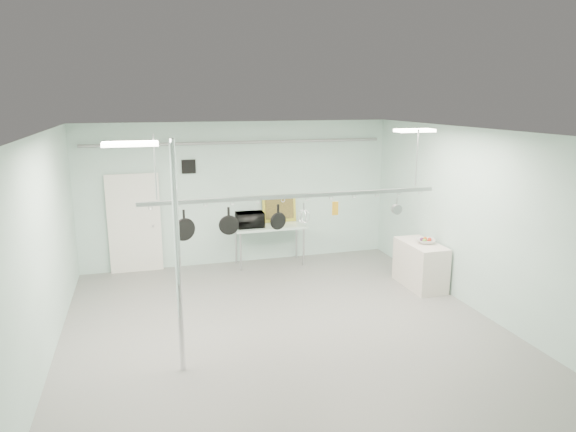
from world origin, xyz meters
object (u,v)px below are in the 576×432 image
object	(u,v)px
skillet_left	(184,225)
skillet_mid	(229,221)
skillet_right	(278,217)
side_cabinet	(420,265)
coffee_canister	(277,221)
pot_rack	(295,194)
prep_table	(269,229)
chrome_pole	(178,260)
fruit_bowl	(426,241)
microwave	(250,220)

from	to	relation	value
skillet_left	skillet_mid	distance (m)	0.67
skillet_right	skillet_left	bearing A→B (deg)	163.63
side_cabinet	coffee_canister	world-z (taller)	coffee_canister
skillet_mid	skillet_right	size ratio (longest dim) A/B	1.07
pot_rack	prep_table	bearing A→B (deg)	83.09
chrome_pole	pot_rack	xyz separation A→B (m)	(1.90, 0.90, 0.63)
side_cabinet	coffee_canister	size ratio (longest dim) A/B	5.86
skillet_left	skillet_right	distance (m)	1.45
fruit_bowl	skillet_left	world-z (taller)	skillet_left
coffee_canister	skillet_right	bearing A→B (deg)	-104.48
chrome_pole	microwave	world-z (taller)	chrome_pole
chrome_pole	skillet_left	bearing A→B (deg)	79.15
chrome_pole	microwave	xyz separation A→B (m)	(1.85, 4.19, -0.53)
prep_table	fruit_bowl	xyz separation A→B (m)	(2.62, -2.24, 0.11)
chrome_pole	prep_table	size ratio (longest dim) A/B	2.00
coffee_canister	pot_rack	bearing A→B (deg)	-99.86
coffee_canister	skillet_left	size ratio (longest dim) A/B	0.45
microwave	fruit_bowl	size ratio (longest dim) A/B	1.71
microwave	coffee_canister	size ratio (longest dim) A/B	2.94
pot_rack	fruit_bowl	world-z (taller)	pot_rack
chrome_pole	side_cabinet	distance (m)	5.37
pot_rack	skillet_right	world-z (taller)	pot_rack
prep_table	microwave	size ratio (longest dim) A/B	2.66
pot_rack	skillet_left	distance (m)	1.77
microwave	skillet_mid	bearing A→B (deg)	73.04
chrome_pole	side_cabinet	size ratio (longest dim) A/B	2.67
chrome_pole	skillet_mid	xyz separation A→B (m)	(0.84, 0.90, 0.27)
skillet_left	skillet_right	bearing A→B (deg)	-20.40
chrome_pole	skillet_mid	world-z (taller)	chrome_pole
chrome_pole	skillet_left	world-z (taller)	chrome_pole
prep_table	microwave	bearing A→B (deg)	-178.55
side_cabinet	skillet_right	bearing A→B (deg)	-161.19
chrome_pole	fruit_bowl	distance (m)	5.34
prep_table	skillet_left	size ratio (longest dim) A/B	3.50
pot_rack	skillet_left	size ratio (longest dim) A/B	10.51
side_cabinet	pot_rack	size ratio (longest dim) A/B	0.25
fruit_bowl	skillet_mid	bearing A→B (deg)	-165.42
fruit_bowl	skillet_left	bearing A→B (deg)	-167.40
skillet_left	skillet_mid	world-z (taller)	same
fruit_bowl	skillet_right	world-z (taller)	skillet_right
coffee_canister	chrome_pole	bearing A→B (deg)	-120.46
prep_table	skillet_mid	world-z (taller)	skillet_mid
side_cabinet	skillet_mid	distance (m)	4.39
coffee_canister	fruit_bowl	size ratio (longest dim) A/B	0.58
side_cabinet	microwave	size ratio (longest dim) A/B	2.00
chrome_pole	coffee_canister	world-z (taller)	chrome_pole
chrome_pole	prep_table	distance (m)	4.85
side_cabinet	skillet_left	xyz separation A→B (m)	(-4.68, -1.10, 1.41)
prep_table	skillet_mid	bearing A→B (deg)	-113.85
side_cabinet	microwave	bearing A→B (deg)	143.85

